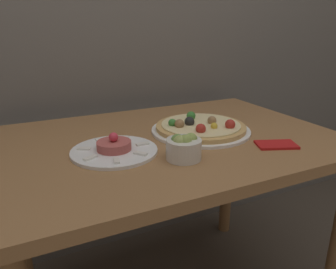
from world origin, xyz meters
TOP-DOWN VIEW (x-y plane):
  - dining_table at (0.00, 0.39)m, footprint 1.14×0.79m
  - pizza_plate at (0.13, 0.39)m, footprint 0.35×0.35m
  - tartare_plate at (-0.21, 0.34)m, footprint 0.26×0.26m
  - small_bowl at (-0.04, 0.21)m, footprint 0.10×0.10m
  - napkin at (0.27, 0.17)m, footprint 0.14×0.11m

SIDE VIEW (x-z plane):
  - dining_table at x=0.00m, z-range 0.26..0.99m
  - napkin at x=0.27m, z-range 0.73..0.74m
  - tartare_plate at x=-0.21m, z-range 0.71..0.77m
  - pizza_plate at x=0.13m, z-range 0.72..0.77m
  - small_bowl at x=-0.04m, z-range 0.73..0.80m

